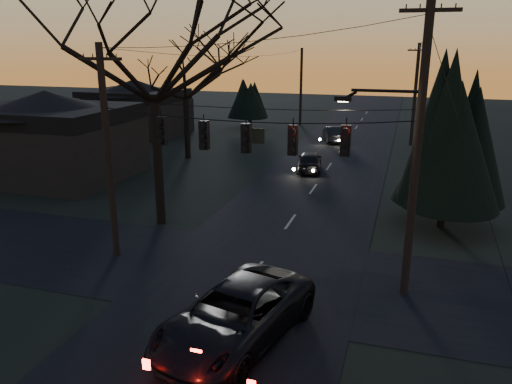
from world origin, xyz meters
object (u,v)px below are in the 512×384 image
(utility_pole_far_l, at_px, (300,125))
(evergreen_right, at_px, (450,135))
(utility_pole_far_r, at_px, (410,145))
(utility_pole_left, at_px, (117,255))
(sedan_oncoming_a, at_px, (310,161))
(utility_pole_right, at_px, (404,294))
(suv_near, at_px, (236,315))
(sedan_oncoming_b, at_px, (333,134))
(bare_tree_left, at_px, (151,50))

(utility_pole_far_l, distance_m, evergreen_right, 31.66)
(utility_pole_far_r, bearing_deg, utility_pole_left, -112.33)
(evergreen_right, distance_m, sedan_oncoming_a, 12.63)
(evergreen_right, bearing_deg, utility_pole_right, -101.60)
(utility_pole_left, relative_size, suv_near, 1.43)
(evergreen_right, relative_size, sedan_oncoming_a, 1.93)
(sedan_oncoming_b, bearing_deg, evergreen_right, 96.34)
(sedan_oncoming_a, bearing_deg, utility_pole_far_r, -128.58)
(evergreen_right, xyz_separation_m, sedan_oncoming_b, (-8.21, 19.98, -3.75))
(utility_pole_far_l, xyz_separation_m, sedan_oncoming_a, (4.89, -19.62, 0.68))
(utility_pole_far_l, distance_m, sedan_oncoming_a, 20.23)
(evergreen_right, distance_m, suv_near, 13.92)
(utility_pole_far_r, relative_size, sedan_oncoming_b, 2.03)
(utility_pole_left, distance_m, sedan_oncoming_b, 27.90)
(utility_pole_far_r, height_order, sedan_oncoming_a, utility_pole_far_r)
(utility_pole_left, xyz_separation_m, sedan_oncoming_a, (4.89, 16.38, 0.68))
(utility_pole_right, relative_size, utility_pole_left, 1.18)
(utility_pole_right, height_order, suv_near, utility_pole_right)
(utility_pole_far_l, relative_size, sedan_oncoming_b, 1.91)
(utility_pole_far_l, relative_size, suv_near, 1.34)
(sedan_oncoming_a, bearing_deg, utility_pole_right, 103.02)
(bare_tree_left, relative_size, sedan_oncoming_b, 2.79)
(suv_near, xyz_separation_m, sedan_oncoming_b, (-1.97, 31.89, -0.14))
(utility_pole_far_l, relative_size, sedan_oncoming_a, 2.00)
(utility_pole_far_r, bearing_deg, utility_pole_far_l, 145.18)
(utility_pole_far_r, xyz_separation_m, utility_pole_far_l, (-11.50, 8.00, 0.00))
(utility_pole_far_r, distance_m, sedan_oncoming_a, 13.39)
(suv_near, height_order, sedan_oncoming_a, suv_near)
(evergreen_right, relative_size, sedan_oncoming_b, 1.83)
(sedan_oncoming_b, bearing_deg, utility_pole_left, 64.03)
(suv_near, distance_m, sedan_oncoming_a, 20.89)
(utility_pole_right, height_order, sedan_oncoming_b, utility_pole_right)
(utility_pole_right, height_order, sedan_oncoming_a, utility_pole_right)
(utility_pole_far_r, bearing_deg, evergreen_right, -85.71)
(utility_pole_far_r, xyz_separation_m, sedan_oncoming_b, (-6.67, -0.53, 0.69))
(sedan_oncoming_b, bearing_deg, utility_pole_right, 87.65)
(utility_pole_left, xyz_separation_m, evergreen_right, (13.04, 7.49, 4.44))
(bare_tree_left, xyz_separation_m, suv_near, (6.81, -8.42, -7.35))
(evergreen_right, bearing_deg, sedan_oncoming_b, 112.34)
(utility_pole_right, relative_size, utility_pole_far_l, 1.25)
(bare_tree_left, bearing_deg, sedan_oncoming_b, 78.35)
(utility_pole_far_r, height_order, utility_pole_far_l, utility_pole_far_r)
(suv_near, relative_size, sedan_oncoming_b, 1.42)
(utility_pole_far_l, distance_m, suv_near, 41.00)
(bare_tree_left, bearing_deg, sedan_oncoming_a, 68.41)
(utility_pole_right, distance_m, utility_pole_far_r, 28.00)
(utility_pole_right, distance_m, bare_tree_left, 14.68)
(utility_pole_right, relative_size, bare_tree_left, 0.85)
(utility_pole_right, xyz_separation_m, suv_near, (-4.70, -4.42, 0.83))
(utility_pole_far_r, height_order, suv_near, utility_pole_far_r)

